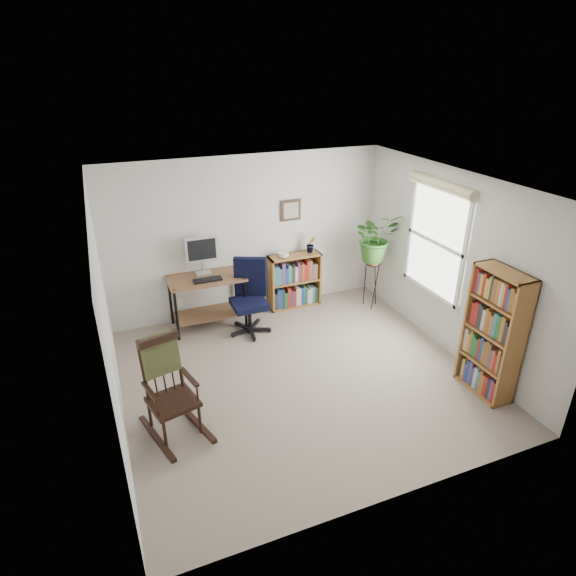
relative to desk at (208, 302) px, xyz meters
name	(u,v)px	position (x,y,z in m)	size (l,w,h in m)	color
floor	(300,377)	(0.74, -1.70, -0.39)	(4.20, 4.00, 0.00)	gray
ceiling	(302,185)	(0.74, -1.70, 2.01)	(4.20, 4.00, 0.00)	silver
wall_back	(248,236)	(0.74, 0.30, 0.81)	(4.20, 0.00, 2.40)	silver
wall_front	(401,391)	(0.74, -3.70, 0.81)	(4.20, 0.00, 2.40)	silver
wall_left	(107,324)	(-1.36, -1.70, 0.81)	(0.00, 4.00, 2.40)	silver
wall_right	(451,264)	(2.84, -1.70, 0.81)	(0.00, 4.00, 2.40)	silver
window	(436,242)	(2.80, -1.40, 1.01)	(0.12, 1.20, 1.50)	white
desk	(208,302)	(0.00, 0.00, 0.00)	(1.08, 0.59, 0.78)	brown
monitor	(202,256)	(0.00, 0.14, 0.67)	(0.46, 0.16, 0.56)	silver
keyboard	(208,280)	(0.00, -0.12, 0.40)	(0.40, 0.15, 0.03)	black
office_chair	(249,298)	(0.50, -0.42, 0.16)	(0.59, 0.59, 1.09)	black
rocking_chair	(171,390)	(-0.86, -2.12, 0.17)	(0.57, 0.95, 1.11)	black
low_bookshelf	(294,281)	(1.42, 0.12, 0.05)	(0.82, 0.27, 0.87)	#966331
tall_bookshelf	(493,334)	(2.66, -2.75, 0.38)	(0.29, 0.68, 1.55)	#966331
plant_stand	(372,282)	(2.54, -0.36, 0.04)	(0.24, 0.24, 0.85)	black
spider_plant	(377,214)	(2.54, -0.36, 1.13)	(1.69, 1.88, 1.46)	#2D6122
potted_plant_small	(311,249)	(1.70, 0.13, 0.53)	(0.13, 0.24, 0.11)	#2D6122
framed_picture	(291,210)	(1.42, 0.27, 1.14)	(0.32, 0.04, 0.32)	black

